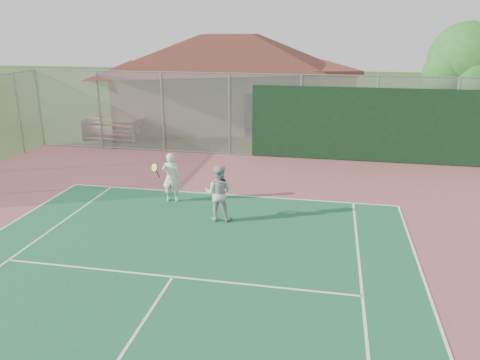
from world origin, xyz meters
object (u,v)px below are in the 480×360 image
at_px(clubhouse, 231,69).
at_px(player_grey_back, 218,193).
at_px(tree, 469,64).
at_px(bleachers, 115,128).
at_px(player_white_front, 171,178).

xyz_separation_m(clubhouse, player_grey_back, (2.83, -14.94, -2.17)).
distance_m(clubhouse, player_grey_back, 15.36).
bearing_deg(player_grey_back, tree, -131.33).
bearing_deg(clubhouse, tree, -32.88).
height_order(bleachers, player_white_front, player_white_front).
bearing_deg(tree, player_grey_back, -129.11).
bearing_deg(tree, clubhouse, 161.91).
distance_m(bleachers, player_grey_back, 11.82).
distance_m(tree, player_white_front, 14.96).
relative_size(clubhouse, player_grey_back, 9.50).
relative_size(tree, player_white_front, 3.60).
distance_m(bleachers, player_white_front, 9.77).
height_order(clubhouse, tree, clubhouse).
relative_size(clubhouse, bleachers, 5.39).
bearing_deg(player_grey_back, clubhouse, -81.48).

